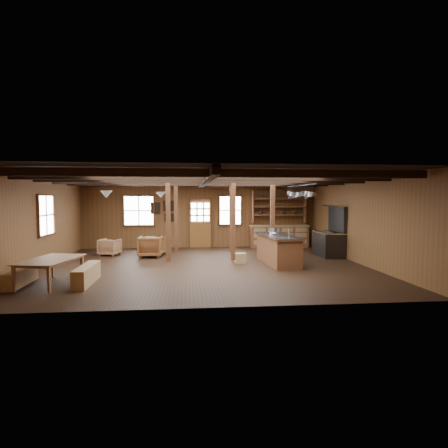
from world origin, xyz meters
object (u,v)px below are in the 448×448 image
at_px(armchair_b, 157,245).
at_px(armchair_c, 110,247).
at_px(commercial_range, 330,239).
at_px(armchair_a, 151,247).
at_px(kitchen_island, 278,249).
at_px(dining_table, 52,272).

distance_m(armchair_b, armchair_c, 1.73).
bearing_deg(commercial_range, armchair_a, 176.23).
bearing_deg(commercial_range, armchair_c, 173.25).
distance_m(commercial_range, armchair_a, 6.56).
bearing_deg(kitchen_island, armchair_b, 145.67).
distance_m(armchair_a, armchair_c, 1.64).
relative_size(commercial_range, armchair_b, 2.45).
bearing_deg(armchair_b, commercial_range, -157.46).
bearing_deg(armchair_a, kitchen_island, 161.73).
bearing_deg(armchair_b, armchair_c, 35.46).
distance_m(commercial_range, dining_table, 9.32).
bearing_deg(dining_table, commercial_range, -56.19).
relative_size(dining_table, armchair_c, 2.63).
bearing_deg(armchair_c, commercial_range, -170.11).
relative_size(kitchen_island, commercial_range, 1.36).
height_order(commercial_range, armchair_b, commercial_range).
relative_size(dining_table, armchair_b, 2.35).
xyz_separation_m(armchair_b, armchair_c, (-1.73, -0.10, -0.04)).
xyz_separation_m(kitchen_island, armchair_a, (-4.26, 1.80, -0.10)).
distance_m(kitchen_island, armchair_b, 4.75).
xyz_separation_m(commercial_range, armchair_a, (-6.54, 0.43, -0.23)).
xyz_separation_m(armchair_a, armchair_b, (0.18, 0.63, -0.03)).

